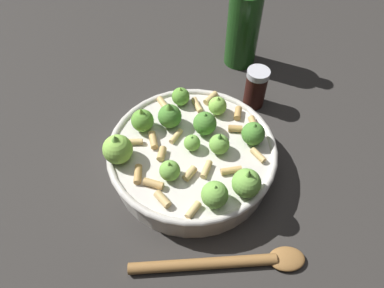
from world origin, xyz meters
name	(u,v)px	position (x,y,z in m)	size (l,w,h in m)	color
ground_plane	(192,166)	(0.00, 0.00, 0.00)	(2.40, 2.40, 0.00)	#2D2B28
cooking_pan	(192,154)	(0.00, 0.00, 0.04)	(0.27, 0.27, 0.10)	beige
pepper_shaker	(257,88)	(0.00, -0.19, 0.04)	(0.04, 0.04, 0.08)	#33140F
olive_oil_bottle	(243,26)	(0.10, -0.29, 0.09)	(0.07, 0.07, 0.21)	#1E4C19
wooden_spoon	(228,262)	(-0.14, 0.10, 0.01)	(0.20, 0.19, 0.02)	olive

